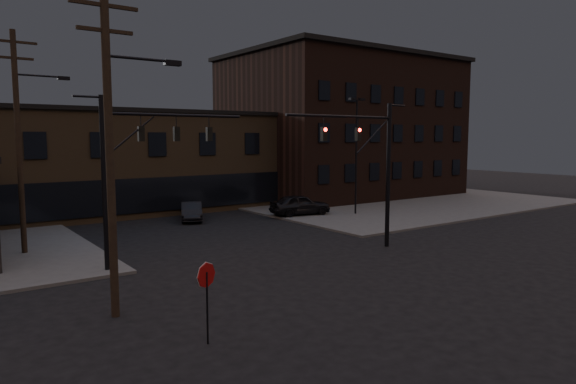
{
  "coord_description": "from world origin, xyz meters",
  "views": [
    {
      "loc": [
        -14.66,
        -15.38,
        6.16
      ],
      "look_at": [
        -0.24,
        4.68,
        3.5
      ],
      "focal_mm": 32.0,
      "sensor_mm": 36.0,
      "label": 1
    }
  ],
  "objects_px": {
    "stop_sign": "(207,284)",
    "car_crossing": "(192,211)",
    "parked_car_lot_b": "(355,192)",
    "parked_car_lot_a": "(300,204)",
    "traffic_signal_far": "(132,162)",
    "traffic_signal_near": "(374,160)"
  },
  "relations": [
    {
      "from": "traffic_signal_near",
      "to": "parked_car_lot_b",
      "type": "xyz_separation_m",
      "value": [
        14.25,
        16.62,
        -4.11
      ]
    },
    {
      "from": "parked_car_lot_a",
      "to": "traffic_signal_far",
      "type": "bearing_deg",
      "value": 128.72
    },
    {
      "from": "parked_car_lot_b",
      "to": "parked_car_lot_a",
      "type": "bearing_deg",
      "value": 141.85
    },
    {
      "from": "car_crossing",
      "to": "traffic_signal_far",
      "type": "bearing_deg",
      "value": -102.16
    },
    {
      "from": "traffic_signal_near",
      "to": "traffic_signal_far",
      "type": "relative_size",
      "value": 1.0
    },
    {
      "from": "stop_sign",
      "to": "car_crossing",
      "type": "distance_m",
      "value": 23.28
    },
    {
      "from": "stop_sign",
      "to": "parked_car_lot_b",
      "type": "bearing_deg",
      "value": 39.92
    },
    {
      "from": "traffic_signal_near",
      "to": "traffic_signal_far",
      "type": "bearing_deg",
      "value": 163.83
    },
    {
      "from": "traffic_signal_near",
      "to": "car_crossing",
      "type": "distance_m",
      "value": 15.85
    },
    {
      "from": "stop_sign",
      "to": "car_crossing",
      "type": "xyz_separation_m",
      "value": [
        9.44,
        21.25,
        -1.15
      ]
    },
    {
      "from": "traffic_signal_far",
      "to": "parked_car_lot_b",
      "type": "distance_m",
      "value": 29.71
    },
    {
      "from": "traffic_signal_near",
      "to": "car_crossing",
      "type": "xyz_separation_m",
      "value": [
        -3.92,
        14.76,
        -4.24
      ]
    },
    {
      "from": "traffic_signal_far",
      "to": "car_crossing",
      "type": "bearing_deg",
      "value": 54.09
    },
    {
      "from": "parked_car_lot_b",
      "to": "car_crossing",
      "type": "relative_size",
      "value": 1.11
    },
    {
      "from": "traffic_signal_near",
      "to": "parked_car_lot_b",
      "type": "height_order",
      "value": "traffic_signal_near"
    },
    {
      "from": "stop_sign",
      "to": "car_crossing",
      "type": "height_order",
      "value": "stop_sign"
    },
    {
      "from": "traffic_signal_near",
      "to": "parked_car_lot_a",
      "type": "relative_size",
      "value": 1.7
    },
    {
      "from": "traffic_signal_far",
      "to": "stop_sign",
      "type": "height_order",
      "value": "traffic_signal_far"
    },
    {
      "from": "parked_car_lot_b",
      "to": "car_crossing",
      "type": "height_order",
      "value": "parked_car_lot_b"
    },
    {
      "from": "traffic_signal_near",
      "to": "stop_sign",
      "type": "height_order",
      "value": "traffic_signal_near"
    },
    {
      "from": "traffic_signal_near",
      "to": "stop_sign",
      "type": "xyz_separation_m",
      "value": [
        -13.36,
        -6.49,
        -3.09
      ]
    },
    {
      "from": "traffic_signal_near",
      "to": "car_crossing",
      "type": "relative_size",
      "value": 1.91
    }
  ]
}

